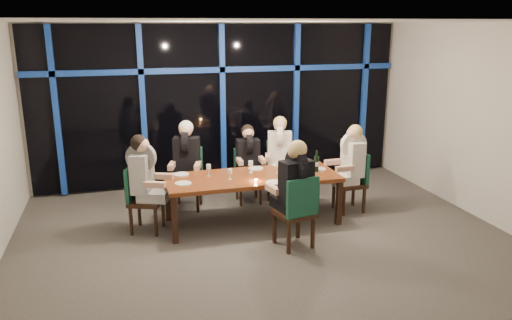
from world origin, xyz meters
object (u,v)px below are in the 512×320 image
object	(u,v)px
chair_far_left	(188,174)
diner_far_right	(280,146)
chair_end_left	(140,195)
chair_near_mid	(298,209)
chair_far_mid	(247,172)
dining_table	(252,180)
diner_far_left	(186,152)
water_pitcher	(300,169)
diner_end_left	(144,169)
diner_end_right	(351,156)
chair_end_right	(354,178)
diner_far_mid	(248,153)
chair_far_right	(279,166)
diner_near_mid	(295,178)
wine_bottle	(316,163)

from	to	relation	value
chair_far_left	diner_far_right	xyz separation A→B (m)	(1.60, 0.01, 0.38)
chair_end_left	chair_near_mid	distance (m)	2.33
chair_far_mid	dining_table	bearing A→B (deg)	-97.67
diner_far_left	water_pitcher	bearing A→B (deg)	-16.36
chair_far_left	chair_end_left	xyz separation A→B (m)	(-0.82, -0.83, -0.01)
chair_far_left	diner_end_left	world-z (taller)	diner_end_left
diner_end_left	diner_end_right	size ratio (longest dim) A/B	1.02
chair_far_mid	diner_end_right	distance (m)	1.79
chair_end_right	water_pitcher	xyz separation A→B (m)	(-1.02, -0.21, 0.30)
chair_end_right	diner_far_mid	distance (m)	1.80
chair_far_left	chair_end_right	distance (m)	2.73
diner_end_right	diner_far_mid	bearing A→B (deg)	-121.60
diner_far_left	diner_far_right	bearing A→B (deg)	19.74
diner_far_left	diner_end_left	world-z (taller)	diner_far_left
diner_end_left	chair_far_right	bearing A→B (deg)	-46.36
chair_far_left	diner_far_left	distance (m)	0.41
chair_far_mid	chair_far_right	xyz separation A→B (m)	(0.60, 0.07, 0.04)
chair_far_right	diner_far_mid	xyz separation A→B (m)	(-0.60, -0.14, 0.33)
diner_near_mid	water_pitcher	bearing A→B (deg)	-127.08
diner_end_right	diner_near_mid	world-z (taller)	diner_near_mid
diner_far_left	diner_near_mid	distance (m)	2.20
diner_end_right	wine_bottle	distance (m)	0.65
chair_near_mid	wine_bottle	world-z (taller)	wine_bottle
chair_far_right	diner_end_right	world-z (taller)	diner_end_right
chair_far_mid	diner_near_mid	bearing A→B (deg)	-83.14
dining_table	diner_far_left	bearing A→B (deg)	134.57
wine_bottle	diner_end_right	bearing A→B (deg)	9.13
diner_far_left	dining_table	bearing A→B (deg)	-28.75
chair_near_mid	diner_end_right	world-z (taller)	diner_end_right
diner_far_right	diner_far_mid	bearing A→B (deg)	-155.75
chair_far_mid	water_pitcher	xyz separation A→B (m)	(0.53, -1.13, 0.33)
chair_end_left	diner_end_left	distance (m)	0.40
diner_far_right	chair_end_right	bearing A→B (deg)	-24.76
chair_far_right	water_pitcher	distance (m)	1.23
chair_end_left	chair_end_right	world-z (taller)	chair_end_left
chair_far_mid	water_pitcher	bearing A→B (deg)	-61.96
chair_far_left	diner_near_mid	xyz separation A→B (m)	(1.16, -1.93, 0.42)
dining_table	diner_end_left	world-z (taller)	diner_end_left
diner_far_left	wine_bottle	size ratio (longest dim) A/B	2.89
diner_far_right	diner_end_right	bearing A→B (deg)	-27.37
chair_far_right	diner_near_mid	distance (m)	2.12
chair_far_left	diner_far_left	size ratio (longest dim) A/B	1.03
chair_near_mid	water_pitcher	distance (m)	1.02
chair_end_left	diner_end_right	world-z (taller)	diner_end_right
chair_far_mid	diner_end_right	xyz separation A→B (m)	(1.47, -0.92, 0.42)
diner_far_mid	diner_end_left	distance (m)	1.94
chair_far_right	diner_far_right	distance (m)	0.40
diner_far_mid	diner_near_mid	distance (m)	1.88
chair_far_mid	chair_far_left	bearing A→B (deg)	-176.17
chair_far_left	chair_far_right	distance (m)	1.62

